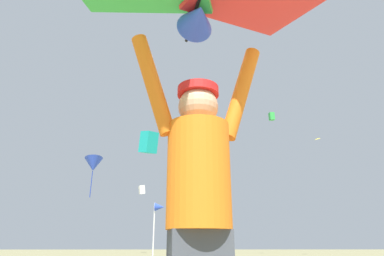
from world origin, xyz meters
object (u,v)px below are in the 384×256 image
at_px(distant_kite_blue_high_right, 93,164).
at_px(distant_kite_green_low_right, 272,116).
at_px(kite_flyer_person, 199,206).
at_px(marker_flag, 159,212).
at_px(distant_kite_teal_far_center, 149,142).
at_px(distant_kite_yellow_low_left, 318,139).
at_px(distant_kite_white_mid_left, 142,190).

height_order(distant_kite_blue_high_right, distant_kite_green_low_right, distant_kite_green_low_right).
bearing_deg(kite_flyer_person, marker_flag, 96.08).
distance_m(distant_kite_teal_far_center, distant_kite_blue_high_right, 4.46).
xyz_separation_m(distant_kite_yellow_low_left, distant_kite_teal_far_center, (-12.84, -6.14, -2.34)).
bearing_deg(kite_flyer_person, distant_kite_teal_far_center, 97.82).
height_order(kite_flyer_person, distant_kite_teal_far_center, distant_kite_teal_far_center).
bearing_deg(distant_kite_teal_far_center, distant_kite_green_low_right, 39.54).
bearing_deg(distant_kite_teal_far_center, distant_kite_yellow_low_left, 25.55).
distance_m(distant_kite_teal_far_center, distant_kite_white_mid_left, 14.60).
relative_size(kite_flyer_person, distant_kite_white_mid_left, 2.01).
height_order(kite_flyer_person, distant_kite_yellow_low_left, distant_kite_yellow_low_left).
bearing_deg(kite_flyer_person, distant_kite_yellow_low_left, 64.87).
bearing_deg(distant_kite_white_mid_left, distant_kite_green_low_right, -27.45).
height_order(distant_kite_white_mid_left, marker_flag, distant_kite_white_mid_left).
relative_size(distant_kite_blue_high_right, marker_flag, 1.01).
bearing_deg(distant_kite_blue_high_right, distant_kite_yellow_low_left, 32.07).
relative_size(kite_flyer_person, marker_flag, 1.01).
bearing_deg(distant_kite_blue_high_right, distant_kite_teal_far_center, 56.47).
relative_size(kite_flyer_person, distant_kite_teal_far_center, 1.33).
bearing_deg(distant_kite_blue_high_right, distant_kite_white_mid_left, 90.10).
bearing_deg(distant_kite_teal_far_center, distant_kite_white_mid_left, 98.64).
xyz_separation_m(distant_kite_green_low_right, distant_kite_white_mid_left, (-12.07, 6.27, -5.55)).
bearing_deg(distant_kite_white_mid_left, marker_flag, -81.07).
relative_size(kite_flyer_person, distant_kite_yellow_low_left, 3.12).
relative_size(distant_kite_teal_far_center, distant_kite_green_low_right, 1.97).
relative_size(distant_kite_yellow_low_left, distant_kite_white_mid_left, 0.64).
bearing_deg(distant_kite_yellow_low_left, kite_flyer_person, -115.13).
relative_size(distant_kite_teal_far_center, distant_kite_white_mid_left, 1.51).
xyz_separation_m(kite_flyer_person, distant_kite_white_mid_left, (-4.45, 30.85, 5.07)).
distance_m(distant_kite_teal_far_center, marker_flag, 9.89).
height_order(distant_kite_yellow_low_left, marker_flag, distant_kite_yellow_low_left).
distance_m(kite_flyer_person, distant_kite_white_mid_left, 31.58).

